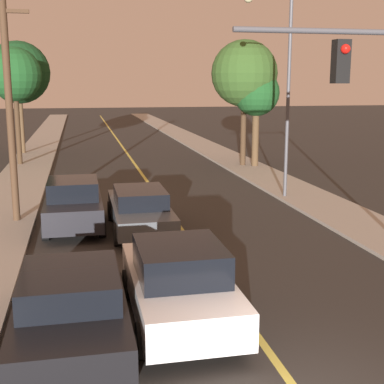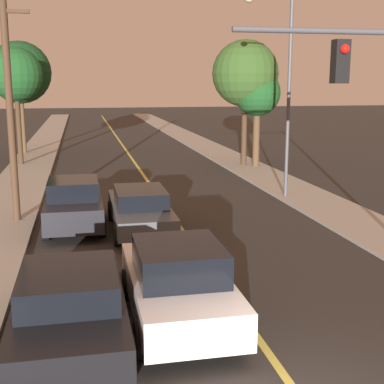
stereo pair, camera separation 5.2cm
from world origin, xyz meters
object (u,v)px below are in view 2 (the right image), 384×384
(car_near_lane_front, at_px, (178,282))
(streetlamp_right, at_px, (279,71))
(tree_left_far, at_px, (20,73))
(tree_right_far, at_px, (257,94))
(car_near_lane_second, at_px, (140,209))
(car_outer_lane_front, at_px, (70,303))
(utility_pole_left, at_px, (10,105))
(tree_left_near, at_px, (16,75))
(car_outer_lane_second, at_px, (74,203))
(tree_right_near, at_px, (245,74))

(car_near_lane_front, bearing_deg, streetlamp_right, 60.39)
(tree_left_far, distance_m, tree_right_far, 16.01)
(car_near_lane_second, relative_size, tree_right_far, 0.93)
(car_outer_lane_front, height_order, streetlamp_right, streetlamp_right)
(utility_pole_left, relative_size, tree_left_near, 1.13)
(streetlamp_right, xyz_separation_m, utility_pole_left, (-10.05, -1.88, -1.17))
(streetlamp_right, height_order, tree_right_far, streetlamp_right)
(streetlamp_right, relative_size, tree_left_far, 1.09)
(car_outer_lane_second, xyz_separation_m, tree_right_near, (9.38, 11.40, 4.40))
(car_outer_lane_front, relative_size, streetlamp_right, 0.60)
(car_near_lane_second, relative_size, car_outer_lane_front, 1.04)
(car_near_lane_second, bearing_deg, tree_right_near, 59.31)
(car_near_lane_second, bearing_deg, car_outer_lane_second, 157.29)
(tree_right_far, bearing_deg, car_outer_lane_second, -132.23)
(streetlamp_right, xyz_separation_m, tree_right_far, (1.85, 8.14, -1.04))
(car_near_lane_second, distance_m, utility_pole_left, 5.50)
(tree_left_far, distance_m, tree_right_near, 15.24)
(tree_left_far, xyz_separation_m, tree_right_far, (13.39, -8.68, -1.26))
(car_near_lane_front, relative_size, car_outer_lane_second, 0.99)
(streetlamp_right, height_order, tree_left_far, streetlamp_right)
(car_near_lane_front, distance_m, car_outer_lane_front, 2.14)
(car_near_lane_second, xyz_separation_m, tree_left_near, (-5.24, 15.33, 4.43))
(tree_right_near, bearing_deg, streetlamp_right, -98.41)
(car_outer_lane_front, relative_size, tree_right_far, 0.89)
(car_near_lane_second, height_order, car_outer_lane_second, car_outer_lane_second)
(streetlamp_right, height_order, tree_right_near, streetlamp_right)
(streetlamp_right, xyz_separation_m, tree_right_near, (1.27, 8.56, 0.05))
(car_near_lane_front, bearing_deg, tree_left_far, 101.40)
(tree_left_near, bearing_deg, streetlamp_right, -45.87)
(car_near_lane_front, relative_size, tree_right_near, 0.63)
(car_near_lane_front, height_order, tree_left_near, tree_left_near)
(car_outer_lane_front, relative_size, tree_left_near, 0.72)
(car_near_lane_front, distance_m, tree_right_far, 20.58)
(tree_left_near, bearing_deg, car_near_lane_second, -71.11)
(utility_pole_left, bearing_deg, car_near_lane_front, -65.16)
(tree_left_far, bearing_deg, streetlamp_right, -55.53)
(car_outer_lane_second, bearing_deg, streetlamp_right, 19.26)
(car_outer_lane_second, height_order, tree_left_far, tree_left_far)
(car_outer_lane_front, distance_m, tree_right_far, 21.87)
(tree_right_far, bearing_deg, tree_left_far, 147.06)
(car_outer_lane_second, relative_size, tree_left_far, 0.61)
(tree_right_near, bearing_deg, car_near_lane_second, -120.69)
(streetlamp_right, xyz_separation_m, tree_left_far, (-11.54, 16.82, 0.22))
(car_near_lane_second, height_order, utility_pole_left, utility_pole_left)
(tree_left_far, relative_size, tree_right_far, 1.36)
(streetlamp_right, bearing_deg, tree_right_near, 81.59)
(utility_pole_left, xyz_separation_m, tree_right_near, (11.32, 10.44, 1.22))
(utility_pole_left, bearing_deg, tree_right_far, 40.10)
(car_near_lane_front, distance_m, utility_pole_left, 10.11)
(streetlamp_right, relative_size, tree_right_far, 1.49)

